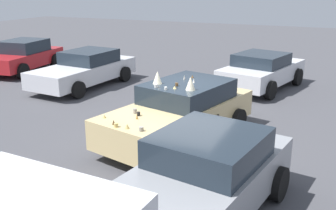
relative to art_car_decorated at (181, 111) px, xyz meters
The scene contains 6 objects.
ground_plane 0.75m from the art_car_decorated, 166.47° to the left, with size 60.00×60.00×0.00m, color #47474C.
art_car_decorated is the anchor object (origin of this frame).
parked_sedan_behind_right 10.65m from the art_car_decorated, 64.30° to the left, with size 4.06×2.31×1.42m.
parked_sedan_far_left 6.07m from the art_car_decorated, ahead, with size 4.41×2.78×1.35m.
parked_sedan_near_right 6.52m from the art_car_decorated, 56.84° to the left, with size 4.70×2.31×1.36m.
parked_sedan_near_left 3.50m from the art_car_decorated, 151.85° to the right, with size 4.44×2.58×1.45m.
Camera 1 is at (-8.63, -3.53, 3.85)m, focal length 41.67 mm.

